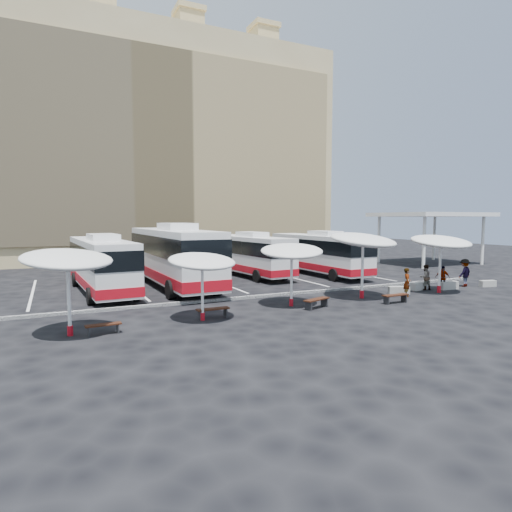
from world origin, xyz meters
name	(u,v)px	position (x,y,z in m)	size (l,w,h in m)	color
ground	(263,299)	(0.00, 0.00, 0.00)	(120.00, 120.00, 0.00)	black
sandstone_building	(146,152)	(0.00, 31.87, 12.63)	(42.00, 18.25, 29.60)	tan
service_canopy	(431,216)	(24.00, 10.00, 4.87)	(10.00, 8.00, 5.20)	white
curb_divider	(259,296)	(0.00, 0.50, 0.07)	(34.00, 0.25, 0.15)	black
bay_lines	(215,281)	(0.00, 8.00, 0.01)	(24.15, 12.00, 0.01)	white
bus_0	(101,262)	(-8.08, 6.30, 1.88)	(3.20, 11.72, 3.68)	white
bus_1	(173,254)	(-3.48, 6.68, 2.20)	(3.38, 13.63, 4.31)	white
bus_2	(246,253)	(3.31, 9.68, 1.82)	(3.35, 11.37, 3.56)	white
bus_3	(318,252)	(8.88, 7.71, 1.85)	(2.82, 11.44, 3.62)	white
sunshade_0	(67,260)	(-10.27, -3.62, 3.00)	(4.46, 4.48, 3.54)	white
sunshade_1	(202,261)	(-4.75, -3.43, 2.68)	(3.48, 3.51, 3.16)	white
sunshade_2	(292,251)	(0.50, -2.37, 2.89)	(4.32, 4.34, 3.40)	white
sunshade_3	(363,240)	(5.31, -2.21, 3.35)	(4.55, 4.58, 3.94)	white
sunshade_4	(441,242)	(10.87, -2.80, 3.16)	(4.00, 4.04, 3.72)	white
wood_bench_0	(103,326)	(-9.07, -4.01, 0.32)	(1.40, 0.44, 0.42)	black
wood_bench_1	(213,311)	(-4.20, -3.26, 0.36)	(1.54, 0.41, 0.47)	black
wood_bench_2	(317,301)	(1.34, -3.49, 0.38)	(1.69, 0.95, 0.50)	black
wood_bench_3	(395,296)	(5.95, -4.21, 0.37)	(1.59, 0.44, 0.49)	black
conc_bench_0	(399,290)	(8.21, -2.13, 0.23)	(1.24, 0.41, 0.47)	gray
conc_bench_1	(419,286)	(10.52, -1.52, 0.25)	(1.31, 0.44, 0.49)	gray
conc_bench_2	(448,285)	(12.43, -2.19, 0.25)	(1.34, 0.45, 0.50)	gray
conc_bench_3	(488,284)	(15.74, -2.56, 0.21)	(1.12, 0.37, 0.42)	gray
passenger_0	(407,282)	(8.02, -2.99, 0.85)	(0.62, 0.41, 1.69)	black
passenger_1	(425,277)	(10.86, -1.70, 0.82)	(0.79, 0.62, 1.63)	black
passenger_2	(443,278)	(12.08, -2.00, 0.76)	(0.89, 0.37, 1.52)	black
passenger_3	(464,273)	(14.31, -1.86, 0.94)	(1.22, 0.70, 1.88)	black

